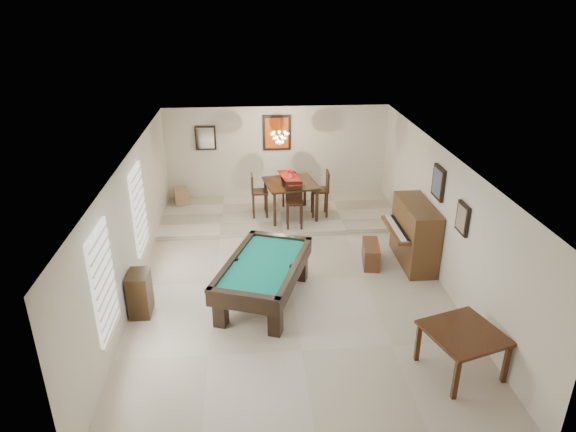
{
  "coord_description": "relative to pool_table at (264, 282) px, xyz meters",
  "views": [
    {
      "loc": [
        -0.75,
        -8.98,
        5.34
      ],
      "look_at": [
        0.0,
        0.6,
        1.15
      ],
      "focal_mm": 32.0,
      "sensor_mm": 36.0,
      "label": 1
    }
  ],
  "objects": [
    {
      "name": "back_mirror",
      "position": [
        -1.35,
        5.17,
        1.4
      ],
      "size": [
        0.55,
        0.06,
        0.65
      ],
      "primitive_type": "cube",
      "color": "white",
      "rests_on": "wall_back"
    },
    {
      "name": "wall_front",
      "position": [
        0.55,
        -3.79,
        0.9
      ],
      "size": [
        6.0,
        0.04,
        2.6
      ],
      "primitive_type": "cube",
      "color": "silver",
      "rests_on": "ground_plane"
    },
    {
      "name": "right_picture_lower",
      "position": [
        3.51,
        -0.29,
        1.3
      ],
      "size": [
        0.06,
        0.45,
        0.55
      ],
      "primitive_type": "cube",
      "color": "gray",
      "rests_on": "wall_right"
    },
    {
      "name": "piano_bench",
      "position": [
        2.32,
        1.26,
        -0.17
      ],
      "size": [
        0.44,
        0.87,
        0.46
      ],
      "primitive_type": "cube",
      "rotation": [
        0.0,
        0.0,
        -0.15
      ],
      "color": "brown",
      "rests_on": "ground_plane"
    },
    {
      "name": "right_picture_upper",
      "position": [
        3.51,
        1.01,
        1.5
      ],
      "size": [
        0.06,
        0.55,
        0.65
      ],
      "primitive_type": "cube",
      "color": "slate",
      "rests_on": "wall_right"
    },
    {
      "name": "dining_step",
      "position": [
        0.55,
        3.96,
        -0.34
      ],
      "size": [
        6.0,
        2.5,
        0.12
      ],
      "primitive_type": "cube",
      "color": "beige",
      "rests_on": "ground_plane"
    },
    {
      "name": "dining_chair_west",
      "position": [
        0.03,
        3.76,
        0.28
      ],
      "size": [
        0.42,
        0.42,
        1.11
      ],
      "primitive_type": null,
      "rotation": [
        0.0,
        0.0,
        1.6
      ],
      "color": "black",
      "rests_on": "dining_step"
    },
    {
      "name": "upright_piano",
      "position": [
        3.08,
        1.27,
        0.28
      ],
      "size": [
        0.9,
        1.61,
        1.34
      ],
      "primitive_type": null,
      "color": "brown",
      "rests_on": "ground_plane"
    },
    {
      "name": "wall_right",
      "position": [
        3.55,
        0.71,
        0.9
      ],
      "size": [
        0.04,
        9.0,
        2.6
      ],
      "primitive_type": "cube",
      "color": "silver",
      "rests_on": "ground_plane"
    },
    {
      "name": "flower_vase",
      "position": [
        0.8,
        3.72,
        0.85
      ],
      "size": [
        0.16,
        0.16,
        0.23
      ],
      "primitive_type": null,
      "rotation": [
        0.0,
        0.0,
        0.28
      ],
      "color": "#B5180F",
      "rests_on": "dining_table"
    },
    {
      "name": "ground_plane",
      "position": [
        0.55,
        0.71,
        -0.41
      ],
      "size": [
        6.0,
        9.0,
        0.02
      ],
      "primitive_type": "cube",
      "color": "beige"
    },
    {
      "name": "chandelier",
      "position": [
        0.55,
        3.91,
        1.8
      ],
      "size": [
        0.44,
        0.44,
        0.6
      ],
      "primitive_type": null,
      "color": "#FFE5B2",
      "rests_on": "ceiling"
    },
    {
      "name": "ceiling",
      "position": [
        0.55,
        0.71,
        2.2
      ],
      "size": [
        6.0,
        9.0,
        0.04
      ],
      "primitive_type": "cube",
      "color": "white",
      "rests_on": "wall_back"
    },
    {
      "name": "window_left_rear",
      "position": [
        -2.42,
        1.31,
        1.0
      ],
      "size": [
        0.06,
        1.0,
        1.7
      ],
      "primitive_type": "cube",
      "color": "white",
      "rests_on": "wall_left"
    },
    {
      "name": "dining_chair_south",
      "position": [
        0.84,
        3.02,
        0.27
      ],
      "size": [
        0.42,
        0.42,
        1.1
      ],
      "primitive_type": null,
      "rotation": [
        0.0,
        0.0,
        -0.03
      ],
      "color": "black",
      "rests_on": "dining_step"
    },
    {
      "name": "dining_chair_east",
      "position": [
        1.54,
        3.68,
        0.31
      ],
      "size": [
        0.45,
        0.45,
        1.16
      ],
      "primitive_type": null,
      "rotation": [
        0.0,
        0.0,
        -1.61
      ],
      "color": "black",
      "rests_on": "dining_step"
    },
    {
      "name": "pool_table",
      "position": [
        0.0,
        0.0,
        0.0
      ],
      "size": [
        2.0,
        2.67,
        0.79
      ],
      "primitive_type": null,
      "rotation": [
        0.0,
        0.0,
        -0.34
      ],
      "color": "black",
      "rests_on": "ground_plane"
    },
    {
      "name": "square_table",
      "position": [
        2.91,
        -2.19,
        -0.04
      ],
      "size": [
        1.31,
        1.31,
        0.72
      ],
      "primitive_type": null,
      "rotation": [
        0.0,
        0.0,
        0.31
      ],
      "color": "#361C0D",
      "rests_on": "ground_plane"
    },
    {
      "name": "wall_back",
      "position": [
        0.55,
        5.21,
        0.9
      ],
      "size": [
        6.0,
        0.04,
        2.6
      ],
      "primitive_type": "cube",
      "color": "silver",
      "rests_on": "ground_plane"
    },
    {
      "name": "window_left_front",
      "position": [
        -2.42,
        -1.49,
        1.0
      ],
      "size": [
        0.06,
        1.0,
        1.7
      ],
      "primitive_type": "cube",
      "color": "white",
      "rests_on": "wall_left"
    },
    {
      "name": "dining_table",
      "position": [
        0.8,
        3.72,
        0.23
      ],
      "size": [
        1.41,
        1.41,
        1.01
      ],
      "primitive_type": null,
      "rotation": [
        0.0,
        0.0,
        0.18
      ],
      "color": "black",
      "rests_on": "dining_step"
    },
    {
      "name": "back_painting",
      "position": [
        0.55,
        5.17,
        1.5
      ],
      "size": [
        0.75,
        0.06,
        0.95
      ],
      "primitive_type": "cube",
      "color": "#D84C14",
      "rests_on": "wall_back"
    },
    {
      "name": "apothecary_chest",
      "position": [
        -2.23,
        -0.24,
        0.01
      ],
      "size": [
        0.36,
        0.54,
        0.82
      ],
      "primitive_type": "cube",
      "color": "black",
      "rests_on": "ground_plane"
    },
    {
      "name": "corner_bench",
      "position": [
        -2.06,
        4.76,
        -0.07
      ],
      "size": [
        0.47,
        0.53,
        0.41
      ],
      "primitive_type": "cube",
      "rotation": [
        0.0,
        0.0,
        0.25
      ],
      "color": "#A47C59",
      "rests_on": "dining_step"
    },
    {
      "name": "wall_left",
      "position": [
        -2.45,
        0.71,
        0.9
      ],
      "size": [
        0.04,
        9.0,
        2.6
      ],
      "primitive_type": "cube",
      "color": "silver",
      "rests_on": "ground_plane"
    },
    {
      "name": "dining_chair_north",
      "position": [
        0.81,
        4.44,
        0.21
      ],
      "size": [
        0.38,
        0.38,
        0.98
      ],
      "primitive_type": null,
      "rotation": [
        0.0,
        0.0,
        3.08
      ],
      "color": "black",
      "rests_on": "dining_step"
    }
  ]
}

